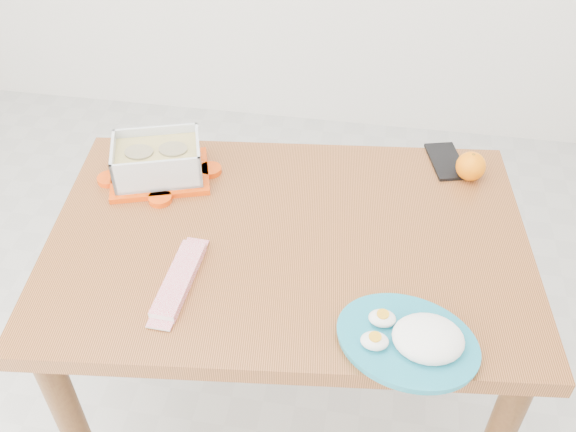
% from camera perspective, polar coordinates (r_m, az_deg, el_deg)
% --- Properties ---
extents(dining_table, '(1.11, 0.80, 0.75)m').
position_cam_1_polar(dining_table, '(1.48, -0.00, -5.15)').
color(dining_table, '#A45B2E').
rests_on(dining_table, ground).
extents(food_container, '(0.27, 0.24, 0.10)m').
position_cam_1_polar(food_container, '(1.55, -11.50, 4.84)').
color(food_container, '#E34006').
rests_on(food_container, dining_table).
extents(orange_fruit, '(0.07, 0.07, 0.07)m').
position_cam_1_polar(orange_fruit, '(1.59, 15.94, 4.28)').
color(orange_fruit, orange).
rests_on(orange_fruit, dining_table).
extents(rice_plate, '(0.32, 0.32, 0.07)m').
position_cam_1_polar(rice_plate, '(1.20, 11.15, -10.61)').
color(rice_plate, teal).
rests_on(rice_plate, dining_table).
extents(candy_bar, '(0.06, 0.21, 0.02)m').
position_cam_1_polar(candy_bar, '(1.31, -9.65, -5.59)').
color(candy_bar, red).
rests_on(candy_bar, dining_table).
extents(smartphone, '(0.11, 0.16, 0.01)m').
position_cam_1_polar(smartphone, '(1.64, 13.87, 4.76)').
color(smartphone, black).
rests_on(smartphone, dining_table).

